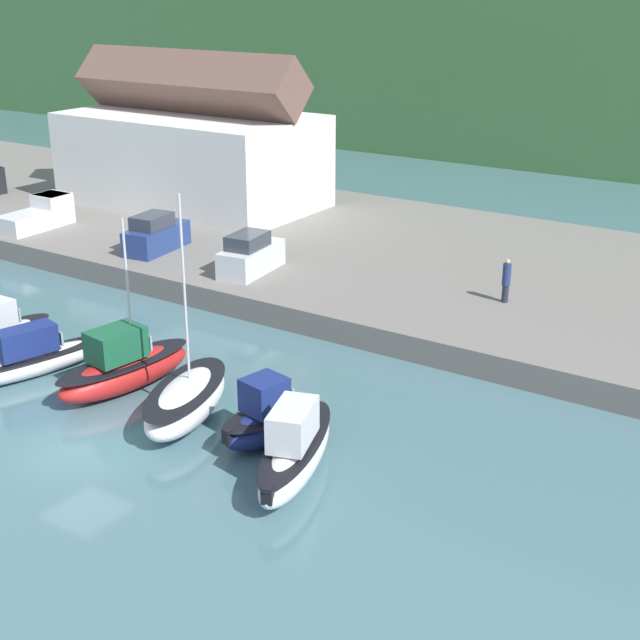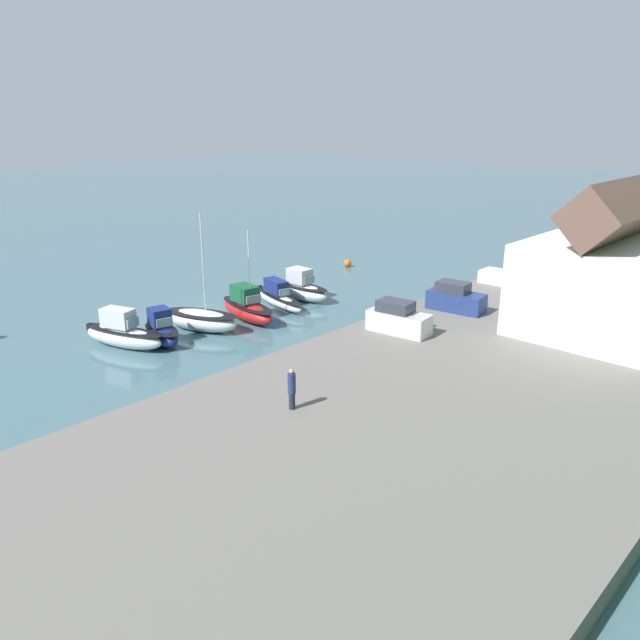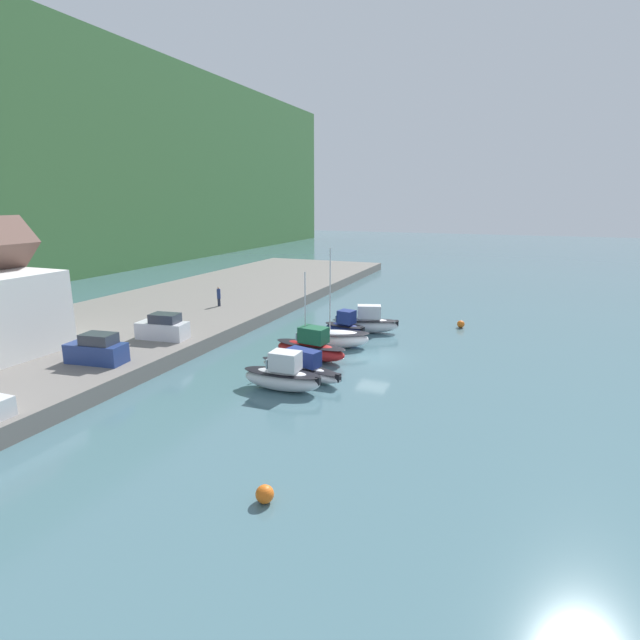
{
  "view_description": "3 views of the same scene",
  "coord_description": "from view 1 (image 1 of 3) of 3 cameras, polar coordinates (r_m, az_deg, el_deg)",
  "views": [
    {
      "loc": [
        22.4,
        -18.57,
        15.75
      ],
      "look_at": [
        3.07,
        10.79,
        2.18
      ],
      "focal_mm": 50.0,
      "sensor_mm": 36.0,
      "label": 1
    },
    {
      "loc": [
        27.4,
        39.98,
        15.21
      ],
      "look_at": [
        -3.01,
        11.62,
        1.44
      ],
      "focal_mm": 35.0,
      "sensor_mm": 36.0,
      "label": 2
    },
    {
      "loc": [
        -37.67,
        -10.53,
        12.56
      ],
      "look_at": [
        3.62,
        6.15,
        1.8
      ],
      "focal_mm": 28.0,
      "sensor_mm": 36.0,
      "label": 3
    }
  ],
  "objects": [
    {
      "name": "harbor_clubhouse",
      "position": [
        61.46,
        -8.19,
        10.73
      ],
      "size": [
        17.03,
        9.68,
        10.18
      ],
      "color": "white",
      "rests_on": "quay_promenade"
    },
    {
      "name": "quay_promenade",
      "position": [
        50.91,
        5.65,
        3.7
      ],
      "size": [
        103.34,
        22.33,
        1.21
      ],
      "color": "slate",
      "rests_on": "ground_plane"
    },
    {
      "name": "ground_plane",
      "position": [
        33.09,
        -15.04,
        -8.11
      ],
      "size": [
        320.0,
        320.0,
        0.0
      ],
      "primitive_type": "plane",
      "color": "#476B75"
    },
    {
      "name": "parked_car_0",
      "position": [
        51.37,
        -10.47,
        5.38
      ],
      "size": [
        2.3,
        4.39,
        2.16
      ],
      "rotation": [
        0.0,
        0.0,
        0.12
      ],
      "color": "navy",
      "rests_on": "quay_promenade"
    },
    {
      "name": "moored_boat_2",
      "position": [
        36.93,
        -12.46,
        -2.95
      ],
      "size": [
        2.9,
        6.54,
        7.1
      ],
      "rotation": [
        0.0,
        0.0,
        -0.15
      ],
      "color": "red",
      "rests_on": "ground_plane"
    },
    {
      "name": "person_on_quay",
      "position": [
        43.17,
        11.83,
        2.51
      ],
      "size": [
        0.4,
        0.4,
        2.14
      ],
      "color": "#232838",
      "rests_on": "quay_promenade"
    },
    {
      "name": "moored_boat_1",
      "position": [
        39.39,
        -17.82,
        -2.3
      ],
      "size": [
        3.26,
        7.35,
        2.2
      ],
      "rotation": [
        0.0,
        0.0,
        -0.25
      ],
      "color": "silver",
      "rests_on": "ground_plane"
    },
    {
      "name": "moored_boat_3",
      "position": [
        34.11,
        -8.56,
        -5.08
      ],
      "size": [
        4.2,
        6.42,
        8.66
      ],
      "rotation": [
        0.0,
        0.0,
        0.34
      ],
      "color": "white",
      "rests_on": "ground_plane"
    },
    {
      "name": "parked_car_1",
      "position": [
        46.86,
        -4.47,
        4.15
      ],
      "size": [
        2.3,
        4.39,
        2.16
      ],
      "rotation": [
        0.0,
        0.0,
        0.12
      ],
      "color": "silver",
      "rests_on": "quay_promenade"
    },
    {
      "name": "moored_boat_5",
      "position": [
        30.05,
        -1.59,
        -8.3
      ],
      "size": [
        3.6,
        6.65,
        2.72
      ],
      "rotation": [
        0.0,
        0.0,
        0.32
      ],
      "color": "silver",
      "rests_on": "ground_plane"
    },
    {
      "name": "pickup_truck_1",
      "position": [
        58.14,
        -17.44,
        6.49
      ],
      "size": [
        2.08,
        4.77,
        1.9
      ],
      "rotation": [
        0.0,
        0.0,
        0.02
      ],
      "color": "silver",
      "rests_on": "quay_promenade"
    },
    {
      "name": "moored_boat_4",
      "position": [
        32.21,
        -3.32,
        -6.32
      ],
      "size": [
        2.6,
        4.4,
        2.56
      ],
      "rotation": [
        0.0,
        0.0,
        -0.21
      ],
      "color": "navy",
      "rests_on": "ground_plane"
    }
  ]
}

